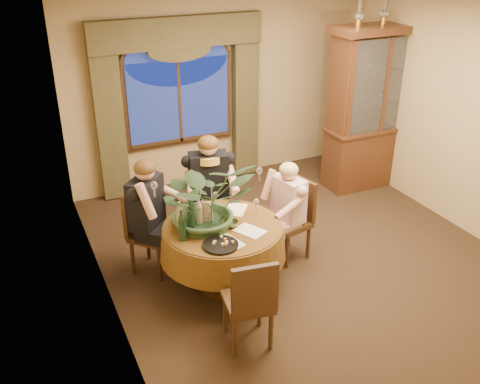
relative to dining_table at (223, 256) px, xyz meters
name	(u,v)px	position (x,y,z in m)	size (l,w,h in m)	color
floor	(297,252)	(1.07, 0.25, -0.38)	(5.00, 5.00, 0.00)	black
wall_back	(216,89)	(1.07, 2.75, 1.02)	(4.50, 4.50, 0.00)	#A48956
wall_right	(457,117)	(3.32, 0.25, 1.02)	(5.00, 5.00, 0.00)	#A48956
ceiling	(310,11)	(1.07, 0.25, 2.42)	(5.00, 5.00, 0.00)	white
window	(179,101)	(0.47, 2.68, 0.92)	(1.62, 0.10, 1.32)	navy
arched_transom	(176,46)	(0.47, 2.68, 1.71)	(1.60, 0.06, 0.44)	navy
drapery_left	(109,120)	(-0.56, 2.63, 0.80)	(0.38, 0.14, 2.32)	#3F3B1F
drapery_right	(245,102)	(1.50, 2.63, 0.80)	(0.38, 0.14, 2.32)	#3F3B1F
swag_valance	(178,32)	(0.47, 2.60, 1.90)	(2.45, 0.16, 0.42)	#3F3B1F
dining_table	(223,256)	(0.00, 0.00, 0.00)	(1.34, 1.34, 0.75)	maroon
china_cabinet	(373,109)	(3.05, 1.54, 0.80)	(1.46, 0.57, 2.36)	#3B1F10
oil_lamp_left	(359,13)	(2.64, 1.54, 2.15)	(0.11, 0.11, 0.34)	#A5722D
oil_lamp_center	(384,12)	(3.05, 1.54, 2.15)	(0.11, 0.11, 0.34)	#A5722D
oil_lamp_right	(408,10)	(3.46, 1.54, 2.15)	(0.11, 0.11, 0.34)	#A5722D
chair_right	(289,221)	(0.92, 0.21, 0.10)	(0.42, 0.42, 0.96)	black
chair_back_right	(209,210)	(0.18, 0.85, 0.10)	(0.42, 0.42, 0.96)	black
chair_back	(152,233)	(-0.60, 0.62, 0.10)	(0.42, 0.42, 0.96)	black
chair_front_left	(248,299)	(-0.14, -0.91, 0.10)	(0.42, 0.42, 0.96)	black
person_pink	(288,212)	(0.90, 0.19, 0.24)	(0.44, 0.41, 1.23)	#D0A9A9
person_back	(147,217)	(-0.64, 0.62, 0.31)	(0.49, 0.45, 1.37)	black
person_scarf	(209,191)	(0.21, 0.89, 0.34)	(0.51, 0.47, 1.42)	black
stoneware_vase	(207,212)	(-0.12, 0.13, 0.51)	(0.14, 0.14, 0.26)	tan
centerpiece_plant	(205,169)	(-0.13, 0.12, 1.00)	(0.98, 1.08, 0.85)	#2E4F2D
olive_bowl	(230,224)	(0.07, -0.04, 0.40)	(0.17, 0.17, 0.05)	#545F2E
cheese_platter	(221,245)	(-0.17, -0.36, 0.39)	(0.35, 0.35, 0.02)	black
wine_bottle_0	(191,211)	(-0.29, 0.15, 0.54)	(0.07, 0.07, 0.33)	black
wine_bottle_1	(180,217)	(-0.43, 0.08, 0.54)	(0.07, 0.07, 0.33)	tan
wine_bottle_2	(199,212)	(-0.22, 0.09, 0.54)	(0.07, 0.07, 0.33)	tan
wine_bottle_3	(182,226)	(-0.47, -0.10, 0.54)	(0.07, 0.07, 0.33)	black
wine_bottle_4	(191,218)	(-0.33, 0.01, 0.54)	(0.07, 0.07, 0.33)	black
tasting_paper_0	(250,231)	(0.21, -0.22, 0.38)	(0.21, 0.30, 0.00)	white
tasting_paper_1	(236,210)	(0.27, 0.26, 0.38)	(0.21, 0.30, 0.00)	white
tasting_paper_2	(229,243)	(-0.08, -0.34, 0.38)	(0.21, 0.30, 0.00)	white
wine_glass_person_pink	(256,206)	(0.43, 0.09, 0.46)	(0.07, 0.07, 0.18)	silver
wine_glass_person_back	(183,211)	(-0.32, 0.31, 0.46)	(0.07, 0.07, 0.18)	silver
wine_glass_person_scarf	(215,199)	(0.10, 0.43, 0.46)	(0.07, 0.07, 0.18)	silver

